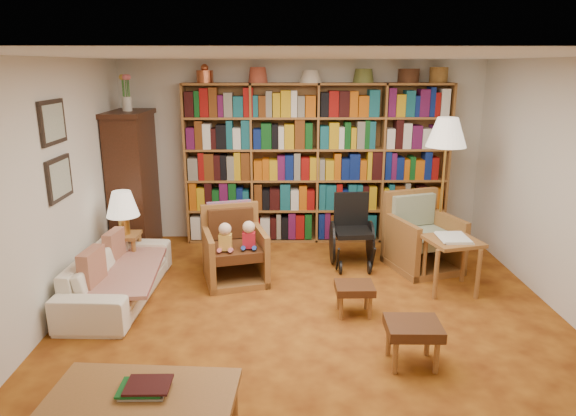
{
  "coord_description": "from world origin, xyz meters",
  "views": [
    {
      "loc": [
        -0.3,
        -4.66,
        2.42
      ],
      "look_at": [
        -0.23,
        0.6,
        0.96
      ],
      "focal_mm": 32.0,
      "sensor_mm": 36.0,
      "label": 1
    }
  ],
  "objects_px": {
    "armchair_leather": "(236,249)",
    "footstool_a": "(354,290)",
    "side_table_lamp": "(126,246)",
    "wheelchair": "(352,232)",
    "coffee_table": "(144,398)",
    "sofa": "(118,275)",
    "floor_lamp": "(446,138)",
    "armchair_sage": "(422,239)",
    "side_table_papers": "(452,248)",
    "footstool_b": "(413,331)"
  },
  "relations": [
    {
      "from": "armchair_leather",
      "to": "footstool_a",
      "type": "height_order",
      "value": "armchair_leather"
    },
    {
      "from": "side_table_lamp",
      "to": "wheelchair",
      "type": "height_order",
      "value": "wheelchair"
    },
    {
      "from": "wheelchair",
      "to": "coffee_table",
      "type": "xyz_separation_m",
      "value": [
        -1.76,
        -3.27,
        -0.02
      ]
    },
    {
      "from": "sofa",
      "to": "wheelchair",
      "type": "height_order",
      "value": "wheelchair"
    },
    {
      "from": "armchair_leather",
      "to": "wheelchair",
      "type": "bearing_deg",
      "value": 17.68
    },
    {
      "from": "coffee_table",
      "to": "footstool_a",
      "type": "bearing_deg",
      "value": 49.38
    },
    {
      "from": "sofa",
      "to": "wheelchair",
      "type": "relative_size",
      "value": 2.01
    },
    {
      "from": "sofa",
      "to": "armchair_leather",
      "type": "height_order",
      "value": "armchair_leather"
    },
    {
      "from": "floor_lamp",
      "to": "sofa",
      "type": "bearing_deg",
      "value": -164.73
    },
    {
      "from": "armchair_leather",
      "to": "armchair_sage",
      "type": "distance_m",
      "value": 2.3
    },
    {
      "from": "sofa",
      "to": "side_table_lamp",
      "type": "relative_size",
      "value": 3.58
    },
    {
      "from": "sofa",
      "to": "floor_lamp",
      "type": "distance_m",
      "value": 4.1
    },
    {
      "from": "side_table_papers",
      "to": "wheelchair",
      "type": "bearing_deg",
      "value": 139.72
    },
    {
      "from": "side_table_lamp",
      "to": "footstool_a",
      "type": "relative_size",
      "value": 1.31
    },
    {
      "from": "armchair_sage",
      "to": "footstool_a",
      "type": "bearing_deg",
      "value": -127.93
    },
    {
      "from": "floor_lamp",
      "to": "footstool_b",
      "type": "bearing_deg",
      "value": -111.13
    },
    {
      "from": "side_table_papers",
      "to": "coffee_table",
      "type": "bearing_deg",
      "value": -138.45
    },
    {
      "from": "side_table_papers",
      "to": "armchair_leather",
      "type": "bearing_deg",
      "value": 170.94
    },
    {
      "from": "armchair_leather",
      "to": "footstool_a",
      "type": "bearing_deg",
      "value": -36.92
    },
    {
      "from": "armchair_sage",
      "to": "coffee_table",
      "type": "relative_size",
      "value": 0.81
    },
    {
      "from": "armchair_leather",
      "to": "side_table_papers",
      "type": "distance_m",
      "value": 2.44
    },
    {
      "from": "sofa",
      "to": "wheelchair",
      "type": "xyz_separation_m",
      "value": [
        2.64,
        0.97,
        0.14
      ]
    },
    {
      "from": "armchair_leather",
      "to": "armchair_sage",
      "type": "height_order",
      "value": "armchair_sage"
    },
    {
      "from": "floor_lamp",
      "to": "footstool_a",
      "type": "bearing_deg",
      "value": -131.21
    },
    {
      "from": "side_table_papers",
      "to": "coffee_table",
      "type": "xyz_separation_m",
      "value": [
        -2.75,
        -2.44,
        -0.11
      ]
    },
    {
      "from": "armchair_sage",
      "to": "wheelchair",
      "type": "relative_size",
      "value": 1.1
    },
    {
      "from": "wheelchair",
      "to": "coffee_table",
      "type": "bearing_deg",
      "value": -118.34
    },
    {
      "from": "sofa",
      "to": "footstool_a",
      "type": "relative_size",
      "value": 4.67
    },
    {
      "from": "wheelchair",
      "to": "footstool_a",
      "type": "distance_m",
      "value": 1.41
    },
    {
      "from": "sofa",
      "to": "side_table_lamp",
      "type": "height_order",
      "value": "sofa"
    },
    {
      "from": "floor_lamp",
      "to": "armchair_leather",
      "type": "bearing_deg",
      "value": -168.82
    },
    {
      "from": "armchair_sage",
      "to": "coffee_table",
      "type": "distance_m",
      "value": 4.12
    },
    {
      "from": "sofa",
      "to": "armchair_leather",
      "type": "bearing_deg",
      "value": -64.34
    },
    {
      "from": "sofa",
      "to": "armchair_sage",
      "type": "height_order",
      "value": "armchair_sage"
    },
    {
      "from": "footstool_a",
      "to": "sofa",
      "type": "bearing_deg",
      "value": 170.3
    },
    {
      "from": "armchair_leather",
      "to": "armchair_sage",
      "type": "relative_size",
      "value": 0.89
    },
    {
      "from": "sofa",
      "to": "floor_lamp",
      "type": "bearing_deg",
      "value": -72.3
    },
    {
      "from": "side_table_lamp",
      "to": "floor_lamp",
      "type": "bearing_deg",
      "value": 5.24
    },
    {
      "from": "side_table_lamp",
      "to": "sofa",
      "type": "bearing_deg",
      "value": -81.5
    },
    {
      "from": "floor_lamp",
      "to": "footstool_b",
      "type": "xyz_separation_m",
      "value": [
        -0.91,
        -2.35,
        -1.26
      ]
    },
    {
      "from": "wheelchair",
      "to": "side_table_papers",
      "type": "xyz_separation_m",
      "value": [
        0.98,
        -0.83,
        0.1
      ]
    },
    {
      "from": "side_table_lamp",
      "to": "armchair_leather",
      "type": "relative_size",
      "value": 0.57
    },
    {
      "from": "side_table_papers",
      "to": "floor_lamp",
      "type": "bearing_deg",
      "value": 82.03
    },
    {
      "from": "wheelchair",
      "to": "footstool_a",
      "type": "xyz_separation_m",
      "value": [
        -0.16,
        -1.4,
        -0.14
      ]
    },
    {
      "from": "side_table_lamp",
      "to": "footstool_a",
      "type": "bearing_deg",
      "value": -22.97
    },
    {
      "from": "wheelchair",
      "to": "footstool_b",
      "type": "xyz_separation_m",
      "value": [
        0.2,
        -2.3,
        -0.1
      ]
    },
    {
      "from": "armchair_sage",
      "to": "footstool_a",
      "type": "distance_m",
      "value": 1.65
    },
    {
      "from": "wheelchair",
      "to": "floor_lamp",
      "type": "relative_size",
      "value": 0.49
    },
    {
      "from": "sofa",
      "to": "coffee_table",
      "type": "xyz_separation_m",
      "value": [
        0.87,
        -2.3,
        0.13
      ]
    },
    {
      "from": "wheelchair",
      "to": "floor_lamp",
      "type": "height_order",
      "value": "floor_lamp"
    }
  ]
}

